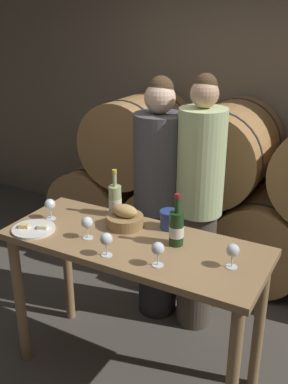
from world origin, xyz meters
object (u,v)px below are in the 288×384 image
person_right (199,207)px  cheese_plate (34,229)px  wine_glass_far_left (50,205)px  wine_bottle_red (176,228)px  tasting_table (134,264)px  wine_glass_center (106,240)px  bread_basket (125,218)px  wine_glass_left (87,223)px  wine_glass_far_right (233,251)px  person_left (159,201)px  wine_bottle_white (115,200)px  wine_glass_right (158,249)px  blue_crock (169,219)px

person_right → cheese_plate: person_right is taller
wine_glass_far_left → cheese_plate: bearing=-86.0°
wine_glass_far_left → wine_bottle_red: bearing=5.0°
tasting_table → wine_glass_center: wine_glass_center is taller
bread_basket → wine_glass_far_left: size_ratio=1.68×
wine_glass_left → wine_glass_far_right: size_ratio=1.00×
person_left → wine_bottle_white: person_left is taller
wine_bottle_white → wine_glass_far_right: (0.84, -0.25, -0.01)m
cheese_plate → wine_glass_far_right: size_ratio=1.93×
person_right → cheese_plate: bearing=-130.8°
tasting_table → wine_glass_right: bearing=-35.6°
wine_glass_left → wine_glass_far_left: bearing=163.8°
bread_basket → wine_glass_far_right: size_ratio=1.68×
wine_bottle_red → wine_glass_far_right: size_ratio=2.30×
bread_basket → wine_bottle_white: bearing=141.1°
person_left → wine_glass_far_left: bearing=-122.9°
cheese_plate → wine_bottle_red: bearing=17.0°
wine_glass_far_right → person_right: bearing=124.1°
wine_glass_far_left → wine_glass_left: same height
wine_glass_far_left → wine_glass_center: bearing=-21.2°
person_left → wine_glass_far_left: 0.78m
wine_bottle_white → wine_glass_far_left: 0.40m
blue_crock → wine_glass_far_right: bearing=-27.4°
blue_crock → cheese_plate: blue_crock is taller
wine_bottle_white → blue_crock: bearing=-1.0°
tasting_table → person_right: person_right is taller
wine_glass_far_left → wine_glass_far_right: bearing=-0.5°
person_right → bread_basket: (-0.26, -0.52, 0.07)m
person_right → wine_glass_far_left: (-0.72, -0.64, 0.11)m
wine_bottle_white → wine_bottle_red: bearing=-18.4°
wine_glass_left → person_right: bearing=63.5°
wine_glass_far_left → wine_glass_center: 0.59m
wine_glass_center → wine_glass_right: same height
wine_bottle_red → wine_glass_far_left: bearing=-175.0°
wine_glass_far_left → wine_glass_left: (0.35, -0.10, 0.00)m
person_left → wine_bottle_red: bearing=-55.1°
cheese_plate → wine_glass_center: (0.54, -0.04, 0.08)m
blue_crock → person_right: bearing=87.1°
wine_glass_far_left → wine_glass_far_right: same height
cheese_plate → wine_glass_far_left: 0.19m
wine_bottle_red → cheese_plate: size_ratio=1.19×
wine_bottle_white → person_left: bearing=76.5°
bread_basket → wine_glass_far_right: bearing=-11.0°
person_right → cheese_plate: 1.08m
cheese_plate → wine_bottle_white: bearing=53.3°
wine_glass_left → tasting_table: bearing=22.2°
wine_bottle_white → blue_crock: size_ratio=2.62×
wine_glass_center → wine_glass_right: 0.28m
bread_basket → cheese_plate: (-0.44, -0.30, -0.04)m
wine_bottle_white → bread_basket: (0.14, -0.11, -0.05)m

